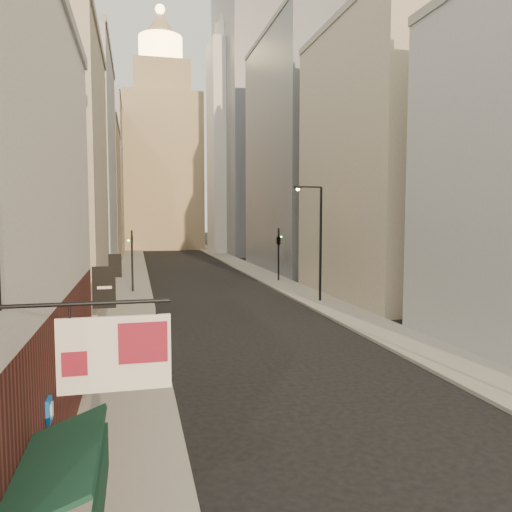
{
  "coord_description": "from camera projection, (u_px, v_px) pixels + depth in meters",
  "views": [
    {
      "loc": [
        -6.18,
        -4.33,
        6.14
      ],
      "look_at": [
        -0.41,
        19.49,
        4.16
      ],
      "focal_mm": 35.0,
      "sensor_mm": 36.0,
      "label": 1
    }
  ],
  "objects": [
    {
      "name": "traffic_light_left",
      "position": [
        132.0,
        249.0,
        39.36
      ],
      "size": [
        0.59,
        0.52,
        5.0
      ],
      "rotation": [
        0.0,
        0.0,
        3.51
      ],
      "color": "black",
      "rests_on": "ground"
    },
    {
      "name": "highrise",
      "position": [
        280.0,
        100.0,
        83.86
      ],
      "size": [
        21.0,
        23.0,
        51.2
      ],
      "color": "gray",
      "rests_on": "ground"
    },
    {
      "name": "right_bldg_wingrid",
      "position": [
        299.0,
        155.0,
        56.35
      ],
      "size": [
        8.0,
        20.0,
        26.0
      ],
      "primitive_type": "cube",
      "color": "gray",
      "rests_on": "ground"
    },
    {
      "name": "traffic_light_right",
      "position": [
        279.0,
        240.0,
        46.12
      ],
      "size": [
        0.85,
        0.85,
        5.0
      ],
      "rotation": [
        0.0,
        0.0,
        2.84
      ],
      "color": "black",
      "rests_on": "ground"
    },
    {
      "name": "sidewalk_right",
      "position": [
        243.0,
        266.0,
        60.94
      ],
      "size": [
        3.0,
        140.0,
        0.15
      ],
      "primitive_type": "cube",
      "color": "gray",
      "rests_on": "ground"
    },
    {
      "name": "clock_tower",
      "position": [
        162.0,
        155.0,
        93.62
      ],
      "size": [
        14.0,
        14.0,
        44.9
      ],
      "color": "#98815E",
      "rests_on": "ground"
    },
    {
      "name": "left_bldg_beige",
      "position": [
        27.0,
        182.0,
        27.87
      ],
      "size": [
        8.0,
        12.0,
        16.0
      ],
      "primitive_type": "cube",
      "color": "gray",
      "rests_on": "ground"
    },
    {
      "name": "sidewalk_left",
      "position": [
        133.0,
        268.0,
        57.89
      ],
      "size": [
        3.0,
        140.0,
        0.15
      ],
      "primitive_type": "cube",
      "color": "gray",
      "rests_on": "ground"
    },
    {
      "name": "left_bldg_tan",
      "position": [
        86.0,
        196.0,
        60.77
      ],
      "size": [
        8.0,
        18.0,
        17.0
      ],
      "primitive_type": "cube",
      "color": "#98815E",
      "rests_on": "ground"
    },
    {
      "name": "right_bldg_beige",
      "position": [
        384.0,
        164.0,
        37.22
      ],
      "size": [
        8.0,
        16.0,
        20.0
      ],
      "primitive_type": "cube",
      "color": "gray",
      "rests_on": "ground"
    },
    {
      "name": "left_bldg_grey",
      "position": [
        65.0,
        171.0,
        43.21
      ],
      "size": [
        8.0,
        16.0,
        20.0
      ],
      "primitive_type": "cube",
      "color": "#9D9EA3",
      "rests_on": "ground"
    },
    {
      "name": "white_tower",
      "position": [
        234.0,
        140.0,
        82.56
      ],
      "size": [
        8.0,
        8.0,
        41.5
      ],
      "color": "silver",
      "rests_on": "ground"
    },
    {
      "name": "left_bldg_wingrid",
      "position": [
        97.0,
        179.0,
        79.86
      ],
      "size": [
        8.0,
        20.0,
        24.0
      ],
      "primitive_type": "cube",
      "color": "gray",
      "rests_on": "ground"
    },
    {
      "name": "streetlamp_mid",
      "position": [
        318.0,
        237.0,
        34.92
      ],
      "size": [
        2.14,
        0.48,
        8.18
      ],
      "rotation": [
        0.0,
        0.0,
        0.14
      ],
      "color": "black",
      "rests_on": "ground"
    }
  ]
}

